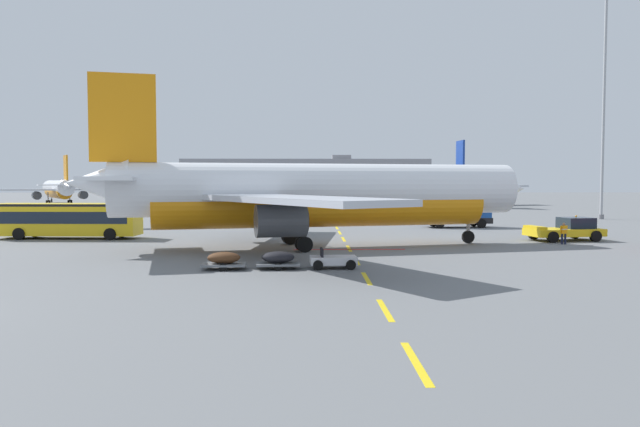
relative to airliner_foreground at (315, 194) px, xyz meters
name	(u,v)px	position (x,y,z in m)	size (l,w,h in m)	color
ground	(552,229)	(24.49, 16.59, -3.95)	(400.00, 400.00, 0.00)	slate
apron_paint_markings	(340,233)	(2.49, 12.51, -3.95)	(8.00, 92.08, 0.01)	yellow
airliner_foreground	(315,194)	(0.00, 0.00, 0.00)	(34.54, 33.74, 12.20)	white
pushback_tug	(567,230)	(20.87, 4.81, -3.05)	(6.40, 4.00, 2.08)	yellow
airliner_mid_left	(441,185)	(27.15, 81.19, 0.08)	(35.27, 35.43, 12.44)	white
airliner_far_center	(58,189)	(-54.22, 85.40, -0.70)	(25.36, 26.94, 10.04)	white
apron_shuttle_bus	(69,218)	(-20.98, 7.25, -2.20)	(12.13, 3.40, 3.00)	yellow
catering_truck	(459,212)	(15.53, 19.17, -2.30)	(7.17, 3.10, 3.14)	black
baggage_train	(279,260)	(-2.11, -10.93, -3.42)	(8.67, 2.04, 1.14)	silver
ground_crew_worker	(564,232)	(19.37, 1.83, -2.99)	(0.65, 0.42, 1.68)	#191E38
apron_light_mast_far	(604,79)	(37.32, 32.58, 14.02)	(1.80, 1.80, 29.49)	slate
terminal_satellite	(306,178)	(-1.46, 149.69, 1.89)	(75.99, 24.99, 13.25)	gray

